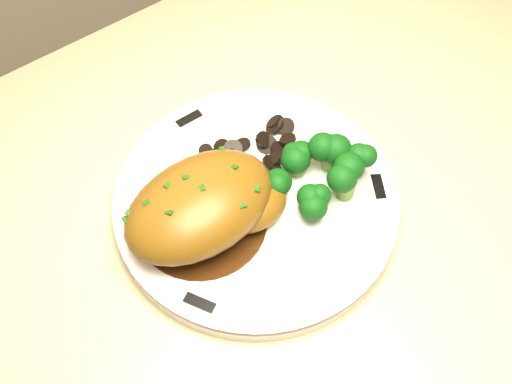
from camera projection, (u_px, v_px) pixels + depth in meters
plate at (256, 203)px, 0.64m from camera, size 0.31×0.31×0.02m
rim_accent_0 at (189, 119)px, 0.69m from camera, size 0.03×0.01×0.00m
rim_accent_1 at (200, 303)px, 0.57m from camera, size 0.02×0.03×0.00m
rim_accent_2 at (378, 187)px, 0.64m from camera, size 0.02×0.03×0.00m
gravy_pool at (202, 221)px, 0.62m from camera, size 0.13×0.13×0.00m
chicken_breast at (206, 206)px, 0.59m from camera, size 0.16×0.10×0.06m
mushroom_pile at (258, 151)px, 0.66m from camera, size 0.09×0.07×0.02m
broccoli_florets at (321, 172)px, 0.62m from camera, size 0.10×0.08×0.04m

